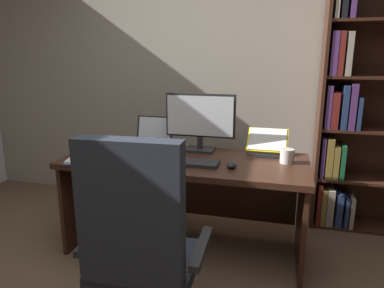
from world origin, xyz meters
The scene contains 13 objects.
wall_back centered at (0.00, 2.00, 1.38)m, with size 5.64×0.12×2.76m, color #A89E8E.
desk centered at (-0.07, 1.10, 0.52)m, with size 1.72×0.71×0.71m.
bookshelf centered at (1.24, 1.77, 0.98)m, with size 0.99×0.32×2.11m.
office_chair centered at (-0.03, 0.11, 0.46)m, with size 0.63×0.60×1.09m.
monitor centered at (-0.01, 1.26, 0.94)m, with size 0.54×0.16×0.44m.
laptop centered at (-0.42, 1.26, 0.76)m, with size 0.31×0.29×0.23m.
keyboard centered at (-0.01, 0.90, 0.72)m, with size 0.42×0.15×0.02m, color #232326.
computer_mouse centered at (0.29, 0.90, 0.73)m, with size 0.06×0.10×0.04m, color #232326.
reading_stand_with_book centered at (0.49, 1.33, 0.80)m, with size 0.30×0.29×0.17m.
open_binder centered at (-0.64, 0.85, 0.72)m, with size 0.48×0.40×0.02m.
notepad centered at (-0.32, 1.06, 0.72)m, with size 0.15×0.21×0.01m, color silver.
pen centered at (-0.30, 1.06, 0.73)m, with size 0.01×0.01×0.14m, color maroon.
coffee_mug centered at (0.64, 1.10, 0.76)m, with size 0.09×0.09×0.10m, color silver.
Camera 1 is at (0.60, -1.28, 1.42)m, focal length 32.76 mm.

